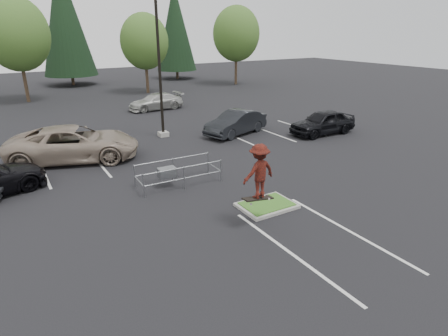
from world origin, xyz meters
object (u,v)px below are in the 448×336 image
cart_corral (170,172)px  car_l_tan (72,143)px  car_r_black (323,122)px  conif_c (175,28)px  car_r_charc (236,123)px  decid_c (144,43)px  decid_d (236,36)px  decid_b (17,36)px  skateboarder (259,172)px  conif_b (64,19)px  car_far_silver (156,102)px  light_pole (159,66)px

cart_corral → car_l_tan: size_ratio=0.56×
car_r_black → conif_c: bearing=174.1°
cart_corral → car_r_charc: (7.39, 5.96, 0.12)m
decid_c → decid_d: size_ratio=0.89×
conif_c → car_r_charc: bearing=-107.1°
decid_b → decid_d: 24.00m
skateboarder → car_l_tan: 11.90m
cart_corral → car_r_black: (12.46, 2.99, 0.13)m
decid_b → conif_b: bearing=58.9°
decid_c → car_far_silver: 10.71m
light_pole → decid_b: bearing=109.4°
car_r_black → car_far_silver: (-6.65, 13.51, -0.10)m
conif_c → car_far_silver: 22.62m
car_r_black → conif_b: bearing=-162.3°
cart_corral → car_r_charc: size_ratio=0.79×
light_pole → decid_d: (17.49, 18.33, 1.35)m
decid_d → car_r_black: (-7.99, -23.33, -5.11)m
car_r_black → skateboarder: bearing=-53.4°
conif_b → car_far_silver: 21.49m
car_r_black → car_far_silver: 15.06m
decid_b → car_far_silver: decid_b is taller
conif_b → decid_b: bearing=-121.1°
decid_d → conif_c: size_ratio=0.75×
light_pole → cart_corral: size_ratio=2.66×
conif_b → car_r_charc: bearing=-80.8°
decid_c → car_l_tan: (-11.50, -19.80, -4.32)m
decid_b → car_far_silver: bearing=-47.0°
decid_d → conif_b: size_ratio=0.65×
decid_c → car_far_silver: (-2.65, -9.32, -4.55)m
skateboarder → car_l_tan: bearing=-73.2°
decid_b → cart_corral: (3.55, -26.52, -5.37)m
light_pole → skateboarder: bearing=-97.5°
light_pole → conif_b: conif_b is taller
decid_d → car_r_black: 25.19m
decid_b → car_far_silver: 14.71m
car_l_tan → car_r_black: car_l_tan is taller
conif_c → decid_b: bearing=-155.9°
decid_c → conif_b: conif_b is taller
decid_c → skateboarder: (-7.19, -30.83, -3.16)m
conif_c → car_r_charc: 31.48m
light_pole → decid_c: light_pole is taller
light_pole → conif_c: (13.50, 27.50, 2.29)m
conif_c → car_r_charc: (-9.07, -29.53, -6.06)m
cart_corral → car_far_silver: size_ratio=0.79×
skateboarder → car_r_black: skateboarder is taller
skateboarder → car_r_black: bearing=-148.9°
decid_b → skateboarder: size_ratio=4.48×
cart_corral → car_l_tan: (-3.05, 6.02, 0.27)m
light_pole → car_l_tan: 7.28m
decid_c → conif_c: (8.01, 9.67, 1.59)m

